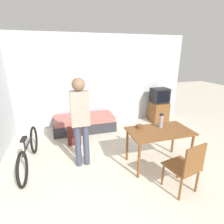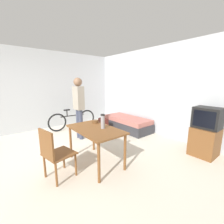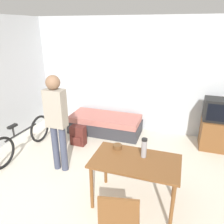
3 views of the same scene
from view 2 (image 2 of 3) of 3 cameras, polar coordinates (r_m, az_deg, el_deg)
ground_plane at (r=3.58m, az=-27.85°, el=-17.31°), size 20.00×20.00×0.00m
wall_back at (r=5.15m, az=13.62°, el=7.84°), size 5.76×0.06×2.70m
wall_left at (r=6.00m, az=-16.80°, el=8.15°), size 0.06×4.56×2.70m
daybed at (r=5.28m, az=5.75°, el=-4.32°), size 1.74×0.76×0.44m
tv at (r=3.97m, az=32.06°, el=-6.81°), size 0.53×0.54×1.10m
dining_table at (r=3.01m, az=-6.37°, el=-7.99°), size 1.22×0.70×0.74m
wooden_chair at (r=2.74m, az=-21.34°, el=-13.93°), size 0.54×0.54×0.90m
bicycle at (r=5.50m, az=-14.72°, el=-2.89°), size 0.13×1.71×0.72m
person_standing at (r=4.36m, az=-12.56°, el=3.12°), size 0.34×0.24×1.76m
thermos_flask at (r=2.93m, az=-3.55°, el=-3.31°), size 0.08×0.08×0.29m
mate_bowl at (r=3.35m, az=-6.33°, el=-3.69°), size 0.14×0.14×0.06m
backpack at (r=5.07m, az=-3.37°, el=-4.92°), size 0.32×0.23×0.44m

